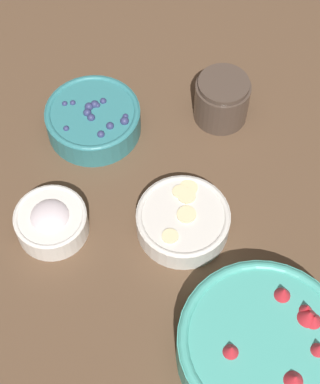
# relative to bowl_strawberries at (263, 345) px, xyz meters

# --- Properties ---
(ground_plane) EXTENTS (4.00, 4.00, 0.00)m
(ground_plane) POSITION_rel_bowl_strawberries_xyz_m (0.19, 0.05, -0.04)
(ground_plane) COLOR brown
(bowl_strawberries) EXTENTS (0.25, 0.25, 0.09)m
(bowl_strawberries) POSITION_rel_bowl_strawberries_xyz_m (0.00, 0.00, 0.00)
(bowl_strawberries) COLOR #47AD9E
(bowl_strawberries) RESTS_ON ground_plane
(bowl_blueberries) EXTENTS (0.17, 0.17, 0.06)m
(bowl_blueberries) POSITION_rel_bowl_strawberries_xyz_m (0.47, 0.16, -0.01)
(bowl_blueberries) COLOR teal
(bowl_blueberries) RESTS_ON ground_plane
(bowl_bananas) EXTENTS (0.15, 0.15, 0.05)m
(bowl_bananas) POSITION_rel_bowl_strawberries_xyz_m (0.24, 0.06, -0.01)
(bowl_bananas) COLOR silver
(bowl_bananas) RESTS_ON ground_plane
(bowl_cream) EXTENTS (0.12, 0.12, 0.06)m
(bowl_cream) POSITION_rel_bowl_strawberries_xyz_m (0.28, 0.27, -0.01)
(bowl_cream) COLOR white
(bowl_cream) RESTS_ON ground_plane
(jar_chocolate) EXTENTS (0.10, 0.10, 0.09)m
(jar_chocolate) POSITION_rel_bowl_strawberries_xyz_m (0.45, -0.07, 0.00)
(jar_chocolate) COLOR #4C3D33
(jar_chocolate) RESTS_ON ground_plane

